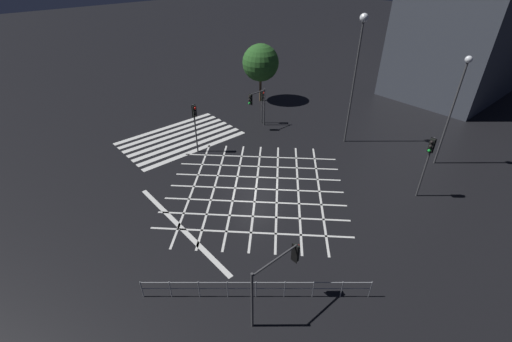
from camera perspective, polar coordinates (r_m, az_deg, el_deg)
ground_plane at (r=23.60m, az=0.00°, el=-3.00°), size 200.00×200.00×0.00m
road_markings at (r=27.29m, az=-8.30°, el=2.08°), size 14.69×20.31×0.01m
traffic_light_sw_main at (r=30.81m, az=0.01°, el=11.48°), size 1.93×0.36×3.53m
traffic_light_ne_main at (r=15.09m, az=3.86°, el=-15.99°), size 2.77×0.36×3.39m
traffic_light_sw_cross at (r=31.89m, az=1.10°, el=11.73°), size 0.36×0.39×3.22m
traffic_light_median_south at (r=27.05m, az=-10.12°, el=8.52°), size 0.36×0.39×4.04m
traffic_light_nw_main at (r=23.74m, az=26.77°, el=2.22°), size 0.39×0.36×4.36m
street_lamp_east at (r=27.88m, az=16.75°, el=18.60°), size 0.61×0.61×10.14m
street_lamp_west at (r=27.70m, az=30.46°, el=10.87°), size 0.47×0.47×8.12m
street_tree_near at (r=36.86m, az=0.77°, el=17.59°), size 3.76×3.76×5.96m
pedestrian_railing at (r=16.80m, az=-0.00°, el=-18.82°), size 8.10×7.08×1.05m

